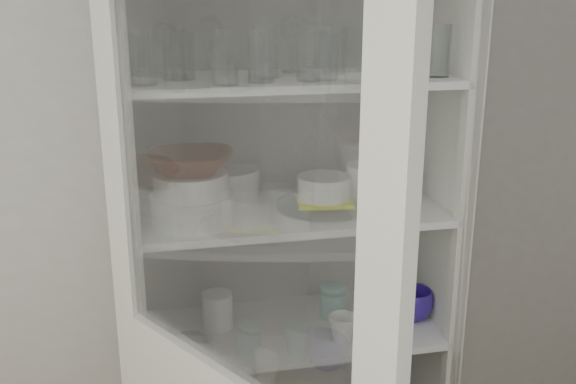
{
  "coord_description": "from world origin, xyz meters",
  "views": [
    {
      "loc": [
        -0.2,
        -0.55,
        1.87
      ],
      "look_at": [
        0.2,
        1.27,
        1.31
      ],
      "focal_mm": 40.0,
      "sensor_mm": 36.0,
      "label": 1
    }
  ],
  "objects_px": {
    "cream_bowl": "(191,184)",
    "yellow_trivet": "(324,200)",
    "glass_platter": "(324,204)",
    "plate_stack_back": "(227,183)",
    "white_ramekin": "(324,187)",
    "terracotta_bowl": "(190,162)",
    "grey_bowl_stack": "(370,183)",
    "goblet_3": "(404,43)",
    "mug_teal": "(388,296)",
    "teal_jar": "(333,302)",
    "white_canister": "(218,310)",
    "plate_stack_front": "(192,209)",
    "pantry_cabinet": "(284,294)",
    "measuring_cups": "(189,344)",
    "mug_white": "(343,328)",
    "mug_blue": "(413,304)",
    "goblet_2": "(291,46)",
    "goblet_1": "(295,41)",
    "goblet_0": "(166,46)"
  },
  "relations": [
    {
      "from": "cream_bowl",
      "to": "yellow_trivet",
      "type": "distance_m",
      "value": 0.42
    },
    {
      "from": "glass_platter",
      "to": "plate_stack_back",
      "type": "bearing_deg",
      "value": 150.74
    },
    {
      "from": "white_ramekin",
      "to": "terracotta_bowl",
      "type": "bearing_deg",
      "value": -170.84
    },
    {
      "from": "yellow_trivet",
      "to": "grey_bowl_stack",
      "type": "relative_size",
      "value": 1.13
    },
    {
      "from": "goblet_3",
      "to": "plate_stack_back",
      "type": "relative_size",
      "value": 0.79
    },
    {
      "from": "grey_bowl_stack",
      "to": "mug_teal",
      "type": "height_order",
      "value": "grey_bowl_stack"
    },
    {
      "from": "terracotta_bowl",
      "to": "mug_teal",
      "type": "relative_size",
      "value": 2.47
    },
    {
      "from": "teal_jar",
      "to": "terracotta_bowl",
      "type": "bearing_deg",
      "value": -166.87
    },
    {
      "from": "white_canister",
      "to": "goblet_3",
      "type": "bearing_deg",
      "value": 3.58
    },
    {
      "from": "grey_bowl_stack",
      "to": "mug_teal",
      "type": "xyz_separation_m",
      "value": [
        0.09,
        0.03,
        -0.41
      ]
    },
    {
      "from": "white_ramekin",
      "to": "mug_teal",
      "type": "xyz_separation_m",
      "value": [
        0.25,
        0.05,
        -0.42
      ]
    },
    {
      "from": "goblet_3",
      "to": "plate_stack_front",
      "type": "relative_size",
      "value": 0.69
    },
    {
      "from": "plate_stack_back",
      "to": "glass_platter",
      "type": "distance_m",
      "value": 0.32
    },
    {
      "from": "pantry_cabinet",
      "to": "measuring_cups",
      "type": "xyz_separation_m",
      "value": [
        -0.32,
        -0.15,
        -0.06
      ]
    },
    {
      "from": "goblet_3",
      "to": "yellow_trivet",
      "type": "bearing_deg",
      "value": -161.65
    },
    {
      "from": "pantry_cabinet",
      "to": "cream_bowl",
      "type": "relative_size",
      "value": 9.95
    },
    {
      "from": "measuring_cups",
      "to": "white_canister",
      "type": "relative_size",
      "value": 0.86
    },
    {
      "from": "white_ramekin",
      "to": "mug_white",
      "type": "bearing_deg",
      "value": -73.55
    },
    {
      "from": "plate_stack_back",
      "to": "yellow_trivet",
      "type": "bearing_deg",
      "value": -29.26
    },
    {
      "from": "goblet_3",
      "to": "mug_blue",
      "type": "relative_size",
      "value": 1.27
    },
    {
      "from": "goblet_2",
      "to": "measuring_cups",
      "type": "xyz_separation_m",
      "value": [
        -0.35,
        -0.19,
        -0.86
      ]
    },
    {
      "from": "cream_bowl",
      "to": "terracotta_bowl",
      "type": "height_order",
      "value": "terracotta_bowl"
    },
    {
      "from": "mug_blue",
      "to": "measuring_cups",
      "type": "relative_size",
      "value": 1.32
    },
    {
      "from": "cream_bowl",
      "to": "plate_stack_front",
      "type": "bearing_deg",
      "value": 180.0
    },
    {
      "from": "measuring_cups",
      "to": "mug_blue",
      "type": "bearing_deg",
      "value": 3.44
    },
    {
      "from": "yellow_trivet",
      "to": "plate_stack_front",
      "type": "bearing_deg",
      "value": -170.84
    },
    {
      "from": "goblet_3",
      "to": "mug_blue",
      "type": "xyz_separation_m",
      "value": [
        0.03,
        -0.12,
        -0.83
      ]
    },
    {
      "from": "goblet_2",
      "to": "measuring_cups",
      "type": "bearing_deg",
      "value": -151.98
    },
    {
      "from": "goblet_2",
      "to": "goblet_3",
      "type": "height_order",
      "value": "goblet_3"
    },
    {
      "from": "goblet_3",
      "to": "terracotta_bowl",
      "type": "height_order",
      "value": "goblet_3"
    },
    {
      "from": "plate_stack_back",
      "to": "measuring_cups",
      "type": "relative_size",
      "value": 2.11
    },
    {
      "from": "goblet_3",
      "to": "plate_stack_front",
      "type": "bearing_deg",
      "value": -167.06
    },
    {
      "from": "white_ramekin",
      "to": "pantry_cabinet",
      "type": "bearing_deg",
      "value": 144.95
    },
    {
      "from": "goblet_1",
      "to": "plate_stack_front",
      "type": "xyz_separation_m",
      "value": [
        -0.33,
        -0.16,
        -0.45
      ]
    },
    {
      "from": "goblet_2",
      "to": "mug_blue",
      "type": "relative_size",
      "value": 1.18
    },
    {
      "from": "pantry_cabinet",
      "to": "mug_blue",
      "type": "distance_m",
      "value": 0.43
    },
    {
      "from": "goblet_1",
      "to": "mug_blue",
      "type": "bearing_deg",
      "value": -18.0
    },
    {
      "from": "goblet_0",
      "to": "goblet_1",
      "type": "bearing_deg",
      "value": -6.52
    },
    {
      "from": "plate_stack_back",
      "to": "plate_stack_front",
      "type": "bearing_deg",
      "value": -119.85
    },
    {
      "from": "yellow_trivet",
      "to": "white_ramekin",
      "type": "xyz_separation_m",
      "value": [
        0.0,
        0.0,
        0.04
      ]
    },
    {
      "from": "plate_stack_front",
      "to": "cream_bowl",
      "type": "xyz_separation_m",
      "value": [
        0.0,
        0.0,
        0.07
      ]
    },
    {
      "from": "white_ramekin",
      "to": "mug_blue",
      "type": "xyz_separation_m",
      "value": [
        0.3,
        -0.03,
        -0.41
      ]
    },
    {
      "from": "plate_stack_front",
      "to": "glass_platter",
      "type": "xyz_separation_m",
      "value": [
        0.41,
        0.07,
        -0.03
      ]
    },
    {
      "from": "plate_stack_front",
      "to": "plate_stack_back",
      "type": "distance_m",
      "value": 0.26
    },
    {
      "from": "goblet_2",
      "to": "mug_blue",
      "type": "height_order",
      "value": "goblet_2"
    },
    {
      "from": "goblet_3",
      "to": "mug_white",
      "type": "relative_size",
      "value": 1.88
    },
    {
      "from": "white_canister",
      "to": "mug_white",
      "type": "bearing_deg",
      "value": -24.66
    },
    {
      "from": "plate_stack_front",
      "to": "white_ramekin",
      "type": "bearing_deg",
      "value": 9.16
    },
    {
      "from": "goblet_2",
      "to": "white_ramekin",
      "type": "relative_size",
      "value": 0.95
    },
    {
      "from": "plate_stack_back",
      "to": "teal_jar",
      "type": "bearing_deg",
      "value": -19.35
    }
  ]
}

